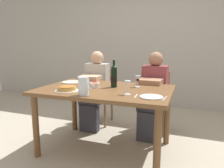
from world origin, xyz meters
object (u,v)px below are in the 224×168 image
(water_pitcher, at_px, (84,87))
(chair_left, at_px, (100,92))
(dining_table, at_px, (105,96))
(wine_glass_left_diner, at_px, (128,85))
(baked_tart, at_px, (67,89))
(wine_bottle, at_px, (114,76))
(salad_bowl, at_px, (94,84))
(dinner_plate_left_setting, at_px, (72,82))
(diner_right, at_px, (153,92))
(wine_glass_right_diner, at_px, (138,79))
(diner_left, at_px, (95,87))
(chair_right, at_px, (156,97))
(dinner_plate_right_setting, at_px, (151,97))

(water_pitcher, distance_m, chair_left, 1.39)
(dining_table, height_order, wine_glass_left_diner, wine_glass_left_diner)
(baked_tart, bearing_deg, wine_bottle, 44.03)
(salad_bowl, distance_m, dinner_plate_left_setting, 0.46)
(baked_tart, bearing_deg, chair_left, 95.75)
(salad_bowl, bearing_deg, dining_table, -0.67)
(diner_right, bearing_deg, wine_glass_right_diner, 78.59)
(wine_bottle, height_order, dinner_plate_left_setting, wine_bottle)
(wine_bottle, distance_m, diner_left, 0.81)
(wine_bottle, height_order, baked_tart, wine_bottle)
(chair_left, height_order, chair_right, same)
(dining_table, height_order, chair_left, chair_left)
(baked_tart, height_order, diner_left, diner_left)
(wine_bottle, xyz_separation_m, baked_tart, (-0.40, -0.39, -0.10))
(baked_tart, relative_size, salad_bowl, 1.82)
(wine_glass_left_diner, relative_size, diner_left, 0.12)
(baked_tart, xyz_separation_m, dinner_plate_right_setting, (0.91, 0.03, -0.02))
(wine_glass_right_diner, relative_size, chair_left, 0.16)
(dinner_plate_left_setting, relative_size, chair_left, 0.30)
(water_pitcher, relative_size, chair_right, 0.21)
(dinner_plate_right_setting, bearing_deg, diner_left, 137.97)
(baked_tart, distance_m, chair_right, 1.43)
(dining_table, height_order, wine_bottle, wine_bottle)
(water_pitcher, xyz_separation_m, wine_glass_left_diner, (0.40, 0.18, 0.02))
(wine_glass_left_diner, bearing_deg, dining_table, 147.02)
(wine_glass_right_diner, xyz_separation_m, chair_right, (0.12, 0.66, -0.36))
(dining_table, distance_m, wine_bottle, 0.25)
(dining_table, height_order, salad_bowl, salad_bowl)
(water_pitcher, bearing_deg, baked_tart, 158.06)
(salad_bowl, relative_size, dinner_plate_right_setting, 0.64)
(water_pitcher, xyz_separation_m, chair_right, (0.53, 1.26, -0.34))
(dinner_plate_left_setting, height_order, chair_right, chair_right)
(dining_table, bearing_deg, baked_tart, -139.26)
(wine_glass_left_diner, xyz_separation_m, dinner_plate_left_setting, (-0.89, 0.41, -0.09))
(diner_right, bearing_deg, baked_tart, 53.11)
(wine_bottle, distance_m, dinner_plate_left_setting, 0.65)
(salad_bowl, relative_size, dinner_plate_left_setting, 0.54)
(salad_bowl, relative_size, wine_glass_right_diner, 1.04)
(diner_left, bearing_deg, wine_glass_right_diner, 146.79)
(wine_bottle, distance_m, chair_right, 0.95)
(wine_bottle, relative_size, water_pitcher, 1.73)
(dinner_plate_left_setting, height_order, chair_left, chair_left)
(water_pitcher, xyz_separation_m, wine_glass_right_diner, (0.40, 0.60, 0.01))
(chair_right, bearing_deg, dining_table, 65.67)
(chair_left, bearing_deg, salad_bowl, 106.04)
(wine_glass_left_diner, height_order, chair_left, wine_glass_left_diner)
(chair_left, relative_size, diner_right, 0.75)
(wine_glass_right_diner, distance_m, diner_left, 0.93)
(dining_table, xyz_separation_m, chair_right, (0.45, 0.87, -0.17))
(baked_tart, bearing_deg, dinner_plate_left_setting, 114.68)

